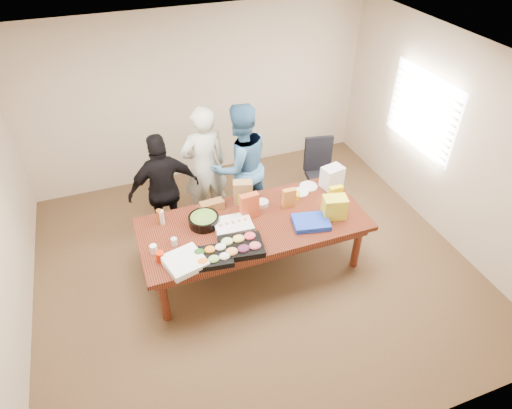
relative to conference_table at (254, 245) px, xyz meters
name	(u,v)px	position (x,y,z in m)	size (l,w,h in m)	color
floor	(254,266)	(0.00, 0.00, -0.39)	(5.50, 5.00, 0.02)	#47301E
ceiling	(253,66)	(0.00, 0.00, 2.33)	(5.50, 5.00, 0.02)	white
wall_back	(199,97)	(0.00, 2.50, 0.98)	(5.50, 0.04, 2.70)	beige
wall_front	(371,367)	(0.00, -2.50, 0.98)	(5.50, 0.04, 2.70)	beige
wall_right	(449,141)	(2.75, 0.00, 0.98)	(0.04, 5.00, 2.70)	beige
window_panel	(422,112)	(2.72, 0.60, 1.12)	(0.03, 1.40, 1.10)	white
window_blinds	(419,112)	(2.68, 0.60, 1.12)	(0.04, 1.36, 1.00)	beige
conference_table	(254,245)	(0.00, 0.00, 0.00)	(2.80, 1.20, 0.75)	#4C1C0F
office_chair	(323,175)	(1.46, 0.95, 0.13)	(0.52, 0.52, 1.01)	black
person_center	(204,167)	(-0.29, 1.20, 0.53)	(0.66, 0.43, 1.81)	beige
person_right	(240,166)	(0.18, 1.03, 0.54)	(0.89, 0.69, 1.83)	teal
person_left	(164,190)	(-0.91, 0.97, 0.44)	(0.96, 0.40, 1.63)	black
veggie_tray	(212,257)	(-0.65, -0.44, 0.41)	(0.45, 0.35, 0.07)	black
fruit_tray	(241,247)	(-0.30, -0.40, 0.41)	(0.50, 0.39, 0.08)	black
sheet_cake	(233,225)	(-0.26, -0.01, 0.41)	(0.45, 0.33, 0.08)	white
salad_bowl	(204,221)	(-0.58, 0.18, 0.44)	(0.38, 0.38, 0.12)	black
chip_bag_blue	(311,222)	(0.65, -0.27, 0.41)	(0.44, 0.33, 0.07)	#1737BC
chip_bag_red	(249,206)	(-0.01, 0.13, 0.54)	(0.23, 0.09, 0.33)	#BC4522
chip_bag_yellow	(335,195)	(1.11, 0.00, 0.51)	(0.18, 0.07, 0.26)	yellow
chip_bag_orange	(289,198)	(0.53, 0.15, 0.51)	(0.17, 0.07, 0.26)	#C37228
mayo_jar	(245,194)	(0.06, 0.49, 0.45)	(0.10, 0.10, 0.15)	white
mustard_bottle	(239,198)	(-0.05, 0.41, 0.47)	(0.07, 0.07, 0.19)	yellow
dressing_bottle	(160,217)	(-1.08, 0.39, 0.48)	(0.06, 0.06, 0.20)	brown
ranch_bottle	(162,217)	(-1.05, 0.37, 0.47)	(0.06, 0.06, 0.19)	beige
banana_bunch	(291,195)	(0.65, 0.33, 0.41)	(0.21, 0.12, 0.07)	#F8B20D
bread_loaf	(212,206)	(-0.41, 0.43, 0.44)	(0.30, 0.13, 0.12)	brown
kraft_bag	(243,192)	(0.01, 0.44, 0.54)	(0.24, 0.14, 0.32)	olive
red_cup	(160,257)	(-1.19, -0.26, 0.44)	(0.09, 0.09, 0.12)	red
clear_cup_a	(174,242)	(-1.00, -0.06, 0.42)	(0.07, 0.07, 0.10)	silver
clear_cup_b	(154,249)	(-1.24, -0.11, 0.43)	(0.08, 0.08, 0.11)	white
pizza_box_lower	(184,263)	(-0.96, -0.41, 0.40)	(0.41, 0.41, 0.05)	silver
pizza_box_upper	(185,261)	(-0.95, -0.43, 0.45)	(0.41, 0.41, 0.05)	white
plate_a	(309,186)	(0.97, 0.45, 0.38)	(0.25, 0.25, 0.01)	white
plate_b	(300,192)	(0.80, 0.37, 0.38)	(0.22, 0.22, 0.01)	white
dip_bowl_a	(262,203)	(0.22, 0.29, 0.41)	(0.16, 0.16, 0.06)	beige
dip_bowl_b	(212,217)	(-0.46, 0.24, 0.41)	(0.16, 0.16, 0.06)	beige
grocery_bag_white	(332,177)	(1.26, 0.36, 0.52)	(0.28, 0.20, 0.30)	white
grocery_bag_yellow	(335,207)	(0.98, -0.23, 0.52)	(0.29, 0.20, 0.29)	yellow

